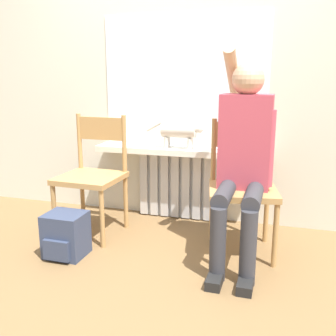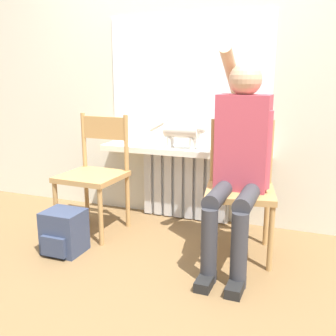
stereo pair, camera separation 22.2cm
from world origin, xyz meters
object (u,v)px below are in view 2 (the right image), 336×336
at_px(chair_left, 95,172).
at_px(backpack, 64,232).
at_px(chair_right, 240,186).
at_px(cat, 183,131).
at_px(person, 240,154).

height_order(chair_left, backpack, chair_left).
bearing_deg(chair_right, backpack, -169.84).
height_order(cat, backpack, cat).
bearing_deg(person, cat, 137.34).
bearing_deg(backpack, chair_left, 91.33).
bearing_deg(person, chair_right, 94.89).
bearing_deg(chair_left, chair_right, 2.07).
height_order(person, backpack, person).
xyz_separation_m(chair_left, person, (1.16, -0.11, 0.25)).
xyz_separation_m(cat, backpack, (-0.58, -0.86, -0.63)).
height_order(person, cat, person).
distance_m(person, backpack, 1.33).
relative_size(chair_left, backpack, 3.03).
xyz_separation_m(person, backpack, (-1.15, -0.34, -0.58)).
relative_size(chair_right, person, 0.65).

